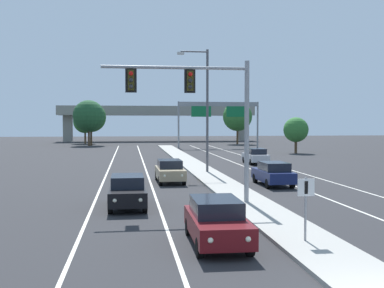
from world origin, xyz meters
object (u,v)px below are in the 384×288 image
Objects in this scene: overhead_signal_mast at (202,101)px; highway_sign_gantry at (219,110)px; car_oncoming_tan at (170,171)px; car_receding_silver at (255,156)px; tree_far_right_a at (296,130)px; median_sign_post at (306,199)px; tree_far_left_c at (91,117)px; car_oncoming_darkred at (217,221)px; car_receding_navy at (273,173)px; street_lamp_median at (205,103)px; car_oncoming_black at (128,191)px; tree_far_right_b at (237,117)px; tree_far_left_a at (89,116)px; tree_far_left_b at (85,121)px.

highway_sign_gantry is (10.73, 52.09, 0.85)m from overhead_signal_mast.
car_oncoming_tan and car_receding_silver have the same top height.
car_oncoming_tan is 0.93× the size of tree_far_right_a.
highway_sign_gantry is at bearing 74.86° from car_oncoming_tan.
tree_far_left_c is at bearing 100.13° from median_sign_post.
car_receding_silver is 0.58× the size of tree_far_left_c.
car_oncoming_darkred is 1.00× the size of car_receding_navy.
street_lamp_median is 8.10m from car_oncoming_tan.
highway_sign_gantry reaches higher than car_oncoming_black.
overhead_signal_mast reaches higher than car_receding_silver.
tree_far_right_b is at bearing 94.10° from tree_far_right_a.
tree_far_right_a is (19.34, 45.75, 2.35)m from car_oncoming_darkred.
street_lamp_median is at bearing 89.67° from median_sign_post.
tree_far_right_b reaches higher than tree_far_right_a.
car_receding_silver is at bearing 50.97° from street_lamp_median.
car_oncoming_black is at bearing -107.55° from tree_far_right_b.
tree_far_right_b is at bearing 75.48° from overhead_signal_mast.
street_lamp_median reaches higher than car_oncoming_tan.
tree_far_left_a is at bearing 116.59° from car_receding_silver.
overhead_signal_mast is 63.10m from tree_far_left_a.
car_oncoming_black is at bearing 112.00° from car_oncoming_darkred.
street_lamp_median is at bearing -75.32° from tree_far_left_b.
tree_far_left_a is at bearing 100.61° from car_oncoming_tan.
median_sign_post is 80.21m from tree_far_left_b.
car_oncoming_tan is at bearing 90.56° from car_oncoming_darkred.
tree_far_left_a is (-21.42, 10.10, -0.88)m from highway_sign_gantry.
highway_sign_gantry is at bearing 74.50° from car_oncoming_black.
overhead_signal_mast reaches higher than car_oncoming_tan.
tree_far_left_c is at bearing 97.81° from car_oncoming_darkred.
street_lamp_median is at bearing -124.88° from tree_far_right_a.
street_lamp_median reaches higher than highway_sign_gantry.
car_receding_navy is 0.55× the size of tree_far_left_a.
overhead_signal_mast is 66.94m from tree_far_right_b.
tree_far_right_a is 0.63× the size of tree_far_left_c.
car_oncoming_tan is (-0.17, 17.11, 0.00)m from car_oncoming_darkred.
tree_far_right_a is (9.70, 15.21, 2.35)m from car_receding_silver.
tree_far_left_b is at bearing 168.43° from tree_far_right_b.
tree_far_left_a is at bearing -80.64° from tree_far_left_b.
car_oncoming_black is 0.92× the size of tree_far_right_a.
tree_far_left_a is (1.40, -8.52, 0.97)m from tree_far_left_b.
car_oncoming_darkred is at bearing -68.00° from car_oncoming_black.
car_oncoming_tan is at bearing 159.03° from car_receding_navy.
car_receding_silver is at bearing -100.52° from tree_far_right_b.
overhead_signal_mast is 15.12m from street_lamp_median.
median_sign_post is 15.43m from car_receding_navy.
median_sign_post reaches higher than car_oncoming_black.
car_receding_silver is 42.87m from tree_far_right_b.
street_lamp_median is at bearing 112.74° from car_receding_navy.
median_sign_post is at bearing -90.33° from street_lamp_median.
car_oncoming_tan is 0.56× the size of tree_far_left_a.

